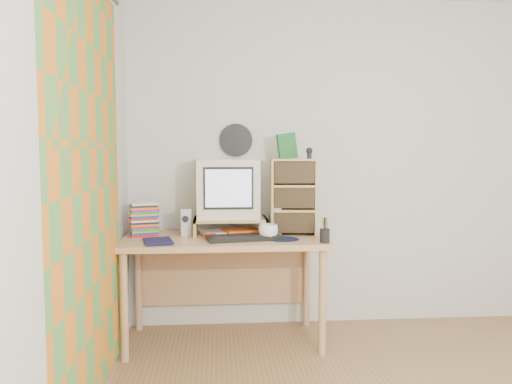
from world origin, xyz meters
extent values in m
plane|color=silver|center=(0.00, 1.75, 1.25)|extent=(3.50, 0.00, 3.50)
plane|color=silver|center=(-1.75, 0.00, 1.25)|extent=(0.00, 3.50, 3.50)
plane|color=orange|center=(-1.71, 0.48, 1.15)|extent=(0.00, 2.20, 2.20)
cylinder|color=black|center=(-0.93, 1.73, 1.43)|extent=(0.25, 0.02, 0.25)
cube|color=tan|center=(-1.03, 1.38, 0.73)|extent=(1.40, 0.70, 0.04)
cube|color=tan|center=(-1.03, 1.71, 0.38)|extent=(1.33, 0.02, 0.41)
cylinder|color=tan|center=(-1.67, 1.09, 0.35)|extent=(0.05, 0.05, 0.71)
cylinder|color=tan|center=(-0.39, 1.09, 0.35)|extent=(0.05, 0.05, 0.71)
cylinder|color=tan|center=(-1.67, 1.67, 0.35)|extent=(0.05, 0.05, 0.71)
cylinder|color=tan|center=(-0.39, 1.67, 0.35)|extent=(0.05, 0.05, 0.71)
cube|color=tan|center=(-1.23, 1.48, 0.81)|extent=(0.02, 0.30, 0.12)
cube|color=tan|center=(-0.73, 1.48, 0.81)|extent=(0.02, 0.30, 0.12)
cube|color=tan|center=(-0.98, 1.48, 0.86)|extent=(0.52, 0.30, 0.02)
cube|color=white|center=(-1.00, 1.53, 1.08)|extent=(0.44, 0.44, 0.42)
cube|color=#A7A9AC|center=(-1.30, 1.46, 0.84)|extent=(0.08, 0.08, 0.19)
cube|color=#A7A9AC|center=(-0.66, 1.45, 0.85)|extent=(0.08, 0.08, 0.21)
cube|color=black|center=(-0.90, 1.24, 0.77)|extent=(0.51, 0.25, 0.03)
cube|color=tan|center=(-0.53, 1.45, 1.02)|extent=(0.34, 0.20, 0.54)
imported|color=white|center=(-0.73, 1.25, 0.80)|extent=(0.16, 0.16, 0.10)
imported|color=#10123D|center=(-1.55, 1.17, 0.77)|extent=(0.25, 0.21, 0.04)
cylinder|color=black|center=(-0.63, 1.25, 0.75)|extent=(0.24, 0.24, 0.00)
cube|color=red|center=(-1.12, 1.30, 0.77)|extent=(0.08, 0.06, 0.04)
cube|color=#1B612C|center=(-0.58, 1.47, 1.38)|extent=(0.14, 0.07, 0.18)
camera|label=1|loc=(-1.07, -2.07, 1.34)|focal=35.00mm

